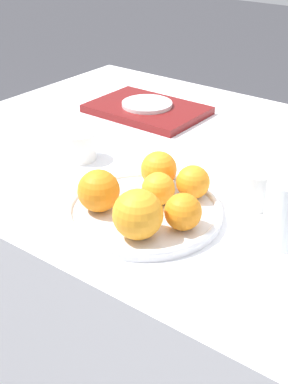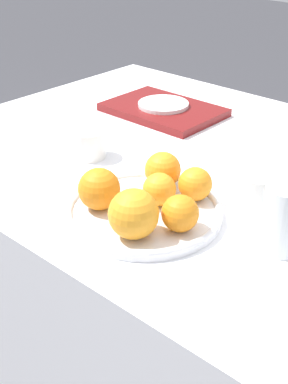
{
  "view_description": "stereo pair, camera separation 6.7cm",
  "coord_description": "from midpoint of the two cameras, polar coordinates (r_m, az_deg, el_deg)",
  "views": [
    {
      "loc": [
        0.63,
        -0.9,
        1.25
      ],
      "look_at": [
        0.14,
        -0.25,
        0.79
      ],
      "focal_mm": 50.0,
      "sensor_mm": 36.0,
      "label": 1
    },
    {
      "loc": [
        0.68,
        -0.86,
        1.25
      ],
      "look_at": [
        0.14,
        -0.25,
        0.79
      ],
      "focal_mm": 50.0,
      "sensor_mm": 36.0,
      "label": 2
    }
  ],
  "objects": [
    {
      "name": "orange_1",
      "position": [
        0.94,
        -2.77,
        0.29
      ],
      "size": [
        0.08,
        0.08,
        0.08
      ],
      "color": "orange",
      "rests_on": "fruit_platter"
    },
    {
      "name": "water_glass",
      "position": [
        0.88,
        16.79,
        -2.8
      ],
      "size": [
        0.07,
        0.07,
        0.11
      ],
      "color": "silver",
      "rests_on": "table"
    },
    {
      "name": "cup_0",
      "position": [
        1.0,
        13.88,
        0.08
      ],
      "size": [
        0.08,
        0.08,
        0.07
      ],
      "color": "white",
      "rests_on": "table"
    },
    {
      "name": "ground_plane",
      "position": [
        1.66,
        3.73,
        -19.63
      ],
      "size": [
        12.0,
        12.0,
        0.0
      ],
      "primitive_type": "plane",
      "color": "#38383D"
    },
    {
      "name": "cup_1",
      "position": [
        1.17,
        -4.33,
        5.13
      ],
      "size": [
        0.08,
        0.08,
        0.06
      ],
      "color": "white",
      "rests_on": "table"
    },
    {
      "name": "serving_tray",
      "position": [
        1.42,
        3.44,
        8.72
      ],
      "size": [
        0.29,
        0.2,
        0.02
      ],
      "color": "maroon",
      "rests_on": "table"
    },
    {
      "name": "orange_3",
      "position": [
        1.01,
        3.91,
        2.34
      ],
      "size": [
        0.07,
        0.07,
        0.07
      ],
      "color": "orange",
      "rests_on": "fruit_platter"
    },
    {
      "name": "side_plate",
      "position": [
        1.42,
        3.46,
        9.29
      ],
      "size": [
        0.13,
        0.13,
        0.01
      ],
      "color": "white",
      "rests_on": "serving_tray"
    },
    {
      "name": "orange_4",
      "position": [
        0.88,
        6.06,
        -2.33
      ],
      "size": [
        0.06,
        0.06,
        0.06
      ],
      "color": "orange",
      "rests_on": "fruit_platter"
    },
    {
      "name": "table",
      "position": [
        1.41,
        4.22,
        -9.55
      ],
      "size": [
        1.11,
        0.91,
        0.74
      ],
      "color": "white",
      "rests_on": "ground_plane"
    },
    {
      "name": "orange_5",
      "position": [
        0.98,
        7.45,
        0.81
      ],
      "size": [
        0.06,
        0.06,
        0.06
      ],
      "color": "orange",
      "rests_on": "fruit_platter"
    },
    {
      "name": "fruit_platter",
      "position": [
        0.95,
        2.02,
        -2.12
      ],
      "size": [
        0.28,
        0.28,
        0.02
      ],
      "color": "silver",
      "rests_on": "table"
    },
    {
      "name": "orange_2",
      "position": [
        0.86,
        1.12,
        -2.4
      ],
      "size": [
        0.08,
        0.08,
        0.08
      ],
      "color": "orange",
      "rests_on": "fruit_platter"
    },
    {
      "name": "orange_0",
      "position": [
        0.95,
        3.66,
        0.24
      ],
      "size": [
        0.06,
        0.06,
        0.06
      ],
      "color": "orange",
      "rests_on": "fruit_platter"
    }
  ]
}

